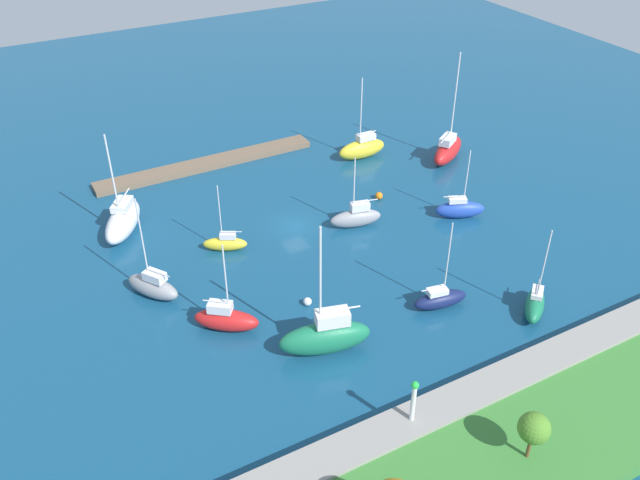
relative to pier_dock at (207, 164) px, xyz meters
name	(u,v)px	position (x,y,z in m)	size (l,w,h in m)	color
water	(295,226)	(-3.49, 17.67, -0.35)	(160.00, 160.00, 0.00)	navy
pier_dock	(207,164)	(0.00, 0.00, 0.00)	(27.89, 2.75, 0.71)	brown
breakwater	(468,399)	(-3.49, 46.73, 0.39)	(62.32, 3.03, 1.49)	gray
shoreline_park	(514,450)	(-3.49, 51.91, 0.22)	(56.20, 10.91, 1.16)	#387A33
harbor_beacon	(414,398)	(1.79, 46.73, 3.28)	(0.56, 0.56, 3.73)	silver
park_tree_center	(534,428)	(-3.48, 53.01, 3.63)	(2.21, 2.21, 3.96)	brown
sailboat_red_by_breakwater	(226,319)	(9.28, 29.62, 0.77)	(5.75, 5.03, 8.94)	red
sailboat_green_along_channel	(325,336)	(3.05, 36.21, 1.32)	(8.12, 4.38, 12.52)	#19724C
sailboat_gray_inner_mooring	(153,286)	(13.46, 22.09, 0.79)	(4.70, 5.77, 10.38)	gray
sailboat_yellow_west_end	(362,148)	(-18.34, 7.30, 1.00)	(6.53, 2.23, 10.65)	yellow
sailboat_blue_east_end	(460,209)	(-20.20, 24.73, 0.72)	(5.63, 3.72, 8.14)	#2347B2
sailboat_white_mid_basin	(123,221)	(13.03, 10.10, 1.16)	(6.54, 8.01, 11.60)	white
sailboat_navy_off_beacon	(440,299)	(-8.90, 36.12, 0.56)	(5.37, 2.52, 9.00)	#141E4C
sailboat_red_far_north	(448,150)	(-27.51, 13.08, 1.13)	(7.55, 5.95, 13.84)	red
sailboat_green_lone_north	(535,304)	(-15.84, 40.87, 0.63)	(4.89, 4.57, 9.04)	#19724C
sailboat_gray_outer_mooring	(356,217)	(-9.25, 20.82, 0.79)	(5.85, 2.93, 8.29)	gray
sailboat_yellow_far_south	(225,243)	(4.80, 18.29, 0.49)	(4.60, 3.29, 7.55)	yellow
mooring_buoy_orange	(379,196)	(-14.57, 17.17, 0.08)	(0.87, 0.87, 0.87)	orange
mooring_buoy_white	(308,302)	(1.56, 30.14, 0.04)	(0.78, 0.78, 0.78)	white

